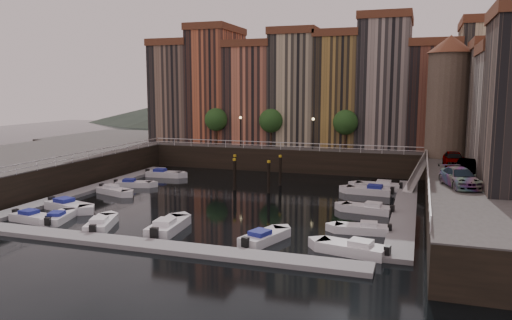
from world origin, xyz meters
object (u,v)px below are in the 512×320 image
(car_a, at_px, (453,160))
(mooring_pilings, at_px, (255,173))
(gangway, at_px, (417,172))
(boat_left_1, at_px, (68,206))
(boat_left_0, at_px, (33,218))
(car_c, at_px, (460,179))
(corner_tower, at_px, (448,95))
(boat_left_2, at_px, (114,191))
(car_b, at_px, (468,169))

(car_a, bearing_deg, mooring_pilings, -177.17)
(gangway, relative_size, boat_left_1, 1.62)
(boat_left_0, distance_m, car_c, 34.91)
(boat_left_1, bearing_deg, corner_tower, 50.37)
(mooring_pilings, bearing_deg, corner_tower, 25.63)
(corner_tower, relative_size, boat_left_1, 2.69)
(boat_left_1, xyz_separation_m, car_c, (33.10, 6.00, 3.37))
(gangway, height_order, boat_left_2, gangway)
(mooring_pilings, relative_size, car_a, 1.15)
(corner_tower, distance_m, boat_left_0, 44.58)
(boat_left_0, distance_m, car_b, 37.80)
(gangway, distance_m, car_b, 9.56)
(boat_left_0, xyz_separation_m, car_a, (33.34, 20.95, 3.46))
(car_a, bearing_deg, gangway, 135.36)
(car_a, height_order, car_c, car_a)
(boat_left_1, height_order, car_b, car_b)
(car_a, bearing_deg, car_c, -93.35)
(boat_left_1, distance_m, car_c, 33.80)
(mooring_pilings, distance_m, car_b, 21.64)
(boat_left_0, bearing_deg, gangway, 45.35)
(boat_left_1, bearing_deg, car_a, 40.55)
(car_a, relative_size, car_b, 1.02)
(boat_left_1, relative_size, boat_left_2, 1.15)
(boat_left_2, distance_m, car_a, 34.83)
(boat_left_2, bearing_deg, boat_left_1, -70.54)
(mooring_pilings, xyz_separation_m, boat_left_2, (-12.95, -7.50, -1.31))
(corner_tower, relative_size, gangway, 1.66)
(boat_left_2, relative_size, car_c, 0.86)
(boat_left_1, bearing_deg, car_b, 32.35)
(gangway, bearing_deg, boat_left_0, -141.30)
(gangway, distance_m, mooring_pilings, 17.72)
(car_c, bearing_deg, boat_left_0, -179.72)
(car_a, bearing_deg, boat_left_1, -155.94)
(boat_left_2, height_order, car_a, car_a)
(corner_tower, height_order, gangway, corner_tower)
(mooring_pilings, bearing_deg, boat_left_1, -130.91)
(mooring_pilings, xyz_separation_m, boat_left_1, (-12.82, -14.80, -1.26))
(boat_left_0, distance_m, car_a, 39.52)
(corner_tower, bearing_deg, boat_left_2, -152.58)
(mooring_pilings, height_order, boat_left_0, mooring_pilings)
(car_b, distance_m, car_c, 5.59)
(gangway, height_order, car_c, car_c)
(gangway, xyz_separation_m, boat_left_1, (-29.81, -19.84, -1.53))
(car_c, bearing_deg, car_a, 72.71)
(car_b, bearing_deg, car_a, 118.14)
(mooring_pilings, bearing_deg, car_c, -23.45)
(car_b, height_order, car_c, car_b)
(car_a, distance_m, car_c, 10.80)
(boat_left_0, bearing_deg, boat_left_2, 96.61)
(gangway, distance_m, boat_left_0, 38.40)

